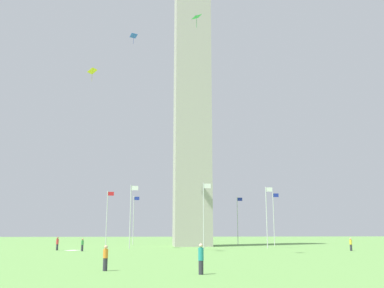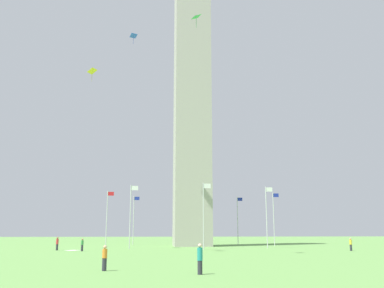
{
  "view_description": "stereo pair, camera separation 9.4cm",
  "coord_description": "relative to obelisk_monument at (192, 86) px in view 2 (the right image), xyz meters",
  "views": [
    {
      "loc": [
        -8.32,
        -74.05,
        2.51
      ],
      "look_at": [
        0.0,
        0.0,
        17.75
      ],
      "focal_mm": 39.96,
      "sensor_mm": 36.0,
      "label": 1
    },
    {
      "loc": [
        -8.22,
        -74.06,
        2.51
      ],
      "look_at": [
        0.0,
        0.0,
        17.75
      ],
      "focal_mm": 39.96,
      "sensor_mm": 36.0,
      "label": 2
    }
  ],
  "objects": [
    {
      "name": "flagpole_sw",
      "position": [
        -10.18,
        -10.23,
        -23.53
      ],
      "size": [
        1.12,
        0.14,
        9.23
      ],
      "color": "silver",
      "rests_on": "ground"
    },
    {
      "name": "person_green_shirt",
      "position": [
        -16.03,
        -16.7,
        -27.76
      ],
      "size": [
        0.32,
        0.32,
        1.6
      ],
      "rotation": [
        0.0,
        0.0,
        0.49
      ],
      "color": "#2D2D38",
      "rests_on": "ground"
    },
    {
      "name": "flagpole_n",
      "position": [
        14.52,
        0.0,
        -23.53
      ],
      "size": [
        1.12,
        0.14,
        9.23
      ],
      "color": "silver",
      "rests_on": "ground"
    },
    {
      "name": "person_orange_shirt",
      "position": [
        -10.7,
        -45.1,
        -27.75
      ],
      "size": [
        0.32,
        0.32,
        1.61
      ],
      "rotation": [
        0.0,
        0.0,
        1.5
      ],
      "color": "#2D2D38",
      "rests_on": "ground"
    },
    {
      "name": "obelisk_monument",
      "position": [
        0.0,
        0.0,
        0.0
      ],
      "size": [
        6.28,
        6.28,
        57.09
      ],
      "color": "#A8A399",
      "rests_on": "ground"
    },
    {
      "name": "flagpole_nw",
      "position": [
        10.28,
        -10.23,
        -23.53
      ],
      "size": [
        1.12,
        0.14,
        9.23
      ],
      "color": "silver",
      "rests_on": "ground"
    },
    {
      "name": "person_yellow_shirt",
      "position": [
        18.7,
        -19.49,
        -27.72
      ],
      "size": [
        0.32,
        0.32,
        1.66
      ],
      "rotation": [
        0.0,
        0.0,
        2.17
      ],
      "color": "#2D2D38",
      "rests_on": "ground"
    },
    {
      "name": "flagpole_e",
      "position": [
        0.05,
        14.47,
        -23.53
      ],
      "size": [
        1.12,
        0.14,
        9.23
      ],
      "color": "silver",
      "rests_on": "ground"
    },
    {
      "name": "flagpole_w",
      "position": [
        0.05,
        -14.47,
        -23.53
      ],
      "size": [
        1.12,
        0.14,
        9.23
      ],
      "color": "silver",
      "rests_on": "ground"
    },
    {
      "name": "kite_yellow_diamond",
      "position": [
        -16.28,
        -13.48,
        -2.99
      ],
      "size": [
        1.48,
        1.51,
        1.88
      ],
      "color": "yellow"
    },
    {
      "name": "kite_green_diamond",
      "position": [
        -2.95,
        -30.86,
        -2.79
      ],
      "size": [
        1.1,
        1.15,
        1.5
      ],
      "color": "green"
    },
    {
      "name": "flagpole_ne",
      "position": [
        10.28,
        10.23,
        -23.53
      ],
      "size": [
        1.12,
        0.14,
        9.23
      ],
      "color": "silver",
      "rests_on": "ground"
    },
    {
      "name": "flagpole_s",
      "position": [
        -14.42,
        0.0,
        -23.53
      ],
      "size": [
        1.12,
        0.14,
        9.23
      ],
      "color": "silver",
      "rests_on": "ground"
    },
    {
      "name": "person_red_shirt",
      "position": [
        -19.7,
        -13.81,
        -27.66
      ],
      "size": [
        0.32,
        0.32,
        1.78
      ],
      "rotation": [
        0.0,
        0.0,
        0.23
      ],
      "color": "#2D2D38",
      "rests_on": "ground"
    },
    {
      "name": "picnic_blanket_near_first_person",
      "position": [
        -17.61,
        -13.98,
        -28.54
      ],
      "size": [
        2.19,
        2.28,
        0.01
      ],
      "primitive_type": "cube",
      "rotation": [
        0.0,
        0.0,
        0.94
      ],
      "color": "white",
      "rests_on": "ground"
    },
    {
      "name": "flagpole_se",
      "position": [
        -10.18,
        10.23,
        -23.53
      ],
      "size": [
        1.12,
        0.14,
        9.23
      ],
      "color": "silver",
      "rests_on": "ground"
    },
    {
      "name": "person_teal_shirt",
      "position": [
        -4.87,
        -48.1,
        -27.66
      ],
      "size": [
        0.32,
        0.32,
        1.79
      ],
      "rotation": [
        0.0,
        0.0,
        1.93
      ],
      "color": "#2D2D38",
      "rests_on": "ground"
    },
    {
      "name": "ground_plane",
      "position": [
        0.0,
        0.0,
        -28.55
      ],
      "size": [
        260.0,
        260.0,
        0.0
      ],
      "primitive_type": "plane",
      "color": "#609347"
    },
    {
      "name": "kite_blue_diamond",
      "position": [
        -10.53,
        -10.25,
        4.46
      ],
      "size": [
        1.31,
        1.28,
        1.6
      ],
      "color": "blue"
    }
  ]
}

